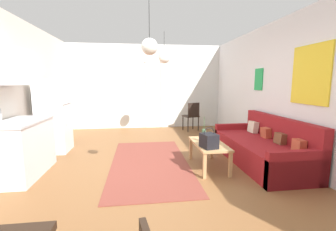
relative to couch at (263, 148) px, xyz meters
The scene contains 13 objects.
ground_plane 2.06m from the couch, behind, with size 5.48×8.17×0.10m, color brown.
wall_back 4.32m from the couch, 118.77° to the left, with size 5.08×0.13×2.69m.
wall_right 1.18m from the couch, 19.88° to the right, with size 0.12×7.77×2.69m.
area_rug 2.13m from the couch, behind, with size 1.39×2.88×0.01m, color brown.
couch is the anchor object (origin of this frame).
coffee_table 1.09m from the couch, behind, with size 0.50×1.00×0.44m.
bamboo_vase 1.19m from the couch, behind, with size 0.07×0.07×0.45m.
handbag 1.27m from the couch, 161.28° to the right, with size 0.28×0.31×0.33m.
refrigerator 4.29m from the couch, 163.11° to the left, with size 0.60×0.62×1.56m.
kitchen_counter 4.19m from the couch, behind, with size 0.62×1.21×2.04m.
accent_chair 3.00m from the couch, 102.91° to the left, with size 0.51×0.50×0.88m.
pendant_lamp_near 2.84m from the couch, 157.47° to the right, with size 0.21×0.21×0.87m.
pendant_lamp_far 3.01m from the couch, 133.36° to the left, with size 0.29×0.29×0.75m.
Camera 1 is at (-0.25, -3.63, 1.48)m, focal length 24.16 mm.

